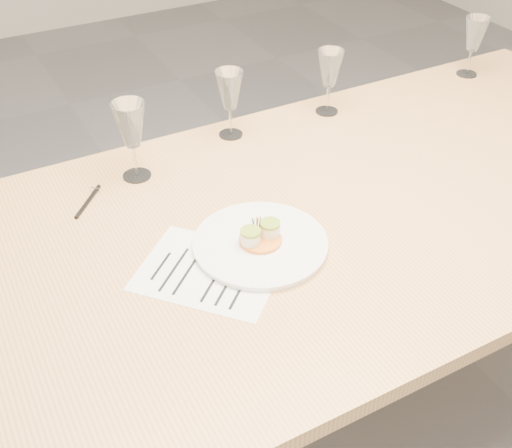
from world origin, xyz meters
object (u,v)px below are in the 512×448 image
dinner_plate (261,243)px  wine_glass_1 (230,91)px  ballpoint_pen (88,201)px  wine_glass_3 (475,35)px  dining_table (287,243)px  wine_glass_0 (130,126)px  wine_glass_2 (330,70)px  recipe_sheet (209,271)px

dinner_plate → wine_glass_1: 0.51m
ballpoint_pen → wine_glass_3: bearing=-44.4°
ballpoint_pen → wine_glass_1: size_ratio=0.56×
dining_table → wine_glass_3: wine_glass_3 is taller
wine_glass_0 → wine_glass_3: wine_glass_0 is taller
ballpoint_pen → wine_glass_2: wine_glass_2 is taller
wine_glass_0 → dining_table: bearing=-54.7°
recipe_sheet → ballpoint_pen: size_ratio=3.39×
wine_glass_0 → wine_glass_3: size_ratio=1.08×
recipe_sheet → ballpoint_pen: ballpoint_pen is taller
dining_table → recipe_sheet: (-0.24, -0.07, 0.07)m
dining_table → wine_glass_0: (-0.24, 0.34, 0.21)m
dining_table → wine_glass_3: 1.03m
ballpoint_pen → dining_table: bearing=-86.1°
recipe_sheet → wine_glass_0: bearing=48.7°
dinner_plate → recipe_sheet: size_ratio=0.82×
wine_glass_0 → wine_glass_1: bearing=13.5°
wine_glass_2 → wine_glass_3: bearing=-0.2°
dining_table → wine_glass_2: wine_glass_2 is taller
wine_glass_0 → wine_glass_2: wine_glass_0 is taller
dining_table → ballpoint_pen: (-0.39, 0.29, 0.07)m
wine_glass_3 → wine_glass_1: bearing=179.0°
dinner_plate → wine_glass_1: (0.16, 0.47, 0.12)m
wine_glass_0 → dinner_plate: bearing=-70.5°
dinner_plate → wine_glass_2: wine_glass_2 is taller
wine_glass_2 → wine_glass_3: size_ratio=1.00×
wine_glass_0 → ballpoint_pen: bearing=-159.5°
ballpoint_pen → wine_glass_1: 0.48m
dinner_plate → ballpoint_pen: (-0.28, 0.34, -0.01)m
dining_table → ballpoint_pen: size_ratio=22.39×
wine_glass_2 → wine_glass_3: (0.55, -0.00, 0.00)m
recipe_sheet → dining_table: bearing=-25.2°
recipe_sheet → ballpoint_pen: bearing=70.4°
recipe_sheet → wine_glass_3: 1.26m
dining_table → wine_glass_1: bearing=81.7°
dinner_plate → dining_table: bearing=27.5°
dinner_plate → wine_glass_1: wine_glass_1 is taller
wine_glass_0 → wine_glass_2: (0.62, 0.06, -0.01)m
dining_table → wine_glass_2: bearing=47.2°
wine_glass_1 → wine_glass_2: (0.31, -0.01, -0.00)m
ballpoint_pen → wine_glass_0: bearing=-28.7°
wine_glass_0 → wine_glass_2: 0.62m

